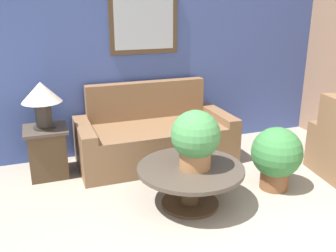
{
  "coord_description": "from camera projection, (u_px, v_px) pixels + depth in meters",
  "views": [
    {
      "loc": [
        -1.58,
        -1.49,
        2.02
      ],
      "look_at": [
        -0.17,
        2.36,
        0.64
      ],
      "focal_mm": 40.0,
      "sensor_mm": 36.0,
      "label": 1
    }
  ],
  "objects": [
    {
      "name": "couch_main",
      "position": [
        155.0,
        137.0,
        4.91
      ],
      "size": [
        1.99,
        0.94,
        0.99
      ],
      "color": "brown",
      "rests_on": "ground_plane"
    },
    {
      "name": "coffee_table",
      "position": [
        190.0,
        177.0,
        3.81
      ],
      "size": [
        1.09,
        1.09,
        0.43
      ],
      "color": "#4C3823",
      "rests_on": "ground_plane"
    },
    {
      "name": "side_table",
      "position": [
        48.0,
        151.0,
        4.47
      ],
      "size": [
        0.5,
        0.5,
        0.61
      ],
      "color": "#4C3823",
      "rests_on": "ground_plane"
    },
    {
      "name": "wall_back",
      "position": [
        154.0,
        56.0,
        5.1
      ],
      "size": [
        7.1,
        0.09,
        2.6
      ],
      "color": "#42569E",
      "rests_on": "ground_plane"
    },
    {
      "name": "potted_plant_on_table",
      "position": [
        195.0,
        138.0,
        3.65
      ],
      "size": [
        0.49,
        0.49,
        0.59
      ],
      "color": "#9E6B42",
      "rests_on": "coffee_table"
    },
    {
      "name": "table_lamp",
      "position": [
        41.0,
        97.0,
        4.26
      ],
      "size": [
        0.45,
        0.45,
        0.55
      ],
      "color": "#2D2823",
      "rests_on": "side_table"
    },
    {
      "name": "potted_plant_floor",
      "position": [
        276.0,
        155.0,
        4.13
      ],
      "size": [
        0.56,
        0.56,
        0.72
      ],
      "color": "brown",
      "rests_on": "ground_plane"
    }
  ]
}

